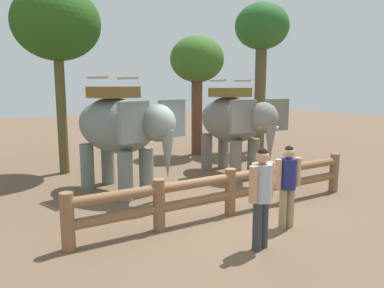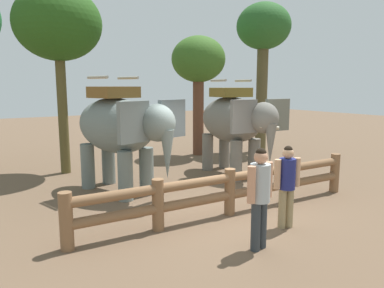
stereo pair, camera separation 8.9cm
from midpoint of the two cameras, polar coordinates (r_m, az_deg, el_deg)
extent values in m
plane|color=brown|center=(8.52, 5.81, -10.68)|extent=(60.00, 60.00, 0.00)
cylinder|color=brown|center=(6.88, -18.60, -11.33)|extent=(0.24, 0.24, 1.05)
cylinder|color=brown|center=(7.42, -4.96, -9.39)|extent=(0.24, 0.24, 1.05)
cylinder|color=brown|center=(8.30, 6.19, -7.40)|extent=(0.24, 0.24, 1.05)
cylinder|color=brown|center=(9.44, 14.86, -5.64)|extent=(0.24, 0.24, 1.05)
cylinder|color=brown|center=(10.74, 21.51, -4.19)|extent=(0.24, 0.24, 1.05)
cylinder|color=brown|center=(8.32, 6.18, -7.89)|extent=(7.08, 0.46, 0.20)
cylinder|color=brown|center=(8.21, 6.23, -5.22)|extent=(7.08, 0.46, 0.20)
cylinder|color=slate|center=(9.80, -6.82, -4.21)|extent=(0.38, 0.38, 1.26)
cylinder|color=slate|center=(9.37, -10.04, -4.90)|extent=(0.38, 0.38, 1.26)
cylinder|color=slate|center=(11.11, -12.62, -2.79)|extent=(0.38, 0.38, 1.26)
cylinder|color=slate|center=(10.74, -15.65, -3.32)|extent=(0.38, 0.38, 1.26)
ellipsoid|color=slate|center=(10.05, -11.65, 2.84)|extent=(1.96, 3.07, 1.47)
ellipsoid|color=slate|center=(8.73, -5.13, 3.31)|extent=(1.02, 1.12, 0.90)
cube|color=slate|center=(9.24, -2.84, 3.97)|extent=(0.85, 0.34, 0.95)
cube|color=slate|center=(8.42, -8.75, 3.38)|extent=(0.85, 0.34, 0.95)
cone|color=slate|center=(8.60, -3.56, -1.62)|extent=(0.34, 0.34, 1.16)
cube|color=brown|center=(9.99, -11.81, 7.89)|extent=(1.28, 1.19, 0.29)
cylinder|color=#A59E8C|center=(10.29, -9.68, 10.09)|extent=(0.29, 0.84, 0.07)
cylinder|color=#A59E8C|center=(9.72, -14.22, 10.01)|extent=(0.29, 0.84, 0.07)
cylinder|color=slate|center=(11.64, 9.83, -2.22)|extent=(0.37, 0.37, 1.24)
cylinder|color=slate|center=(11.23, 7.08, -2.56)|extent=(0.37, 0.37, 1.24)
cylinder|color=slate|center=(12.97, 5.24, -0.97)|extent=(0.37, 0.37, 1.24)
cylinder|color=slate|center=(12.61, 2.65, -1.23)|extent=(0.37, 0.37, 1.24)
ellipsoid|color=slate|center=(11.94, 6.19, 3.80)|extent=(1.45, 2.89, 1.45)
ellipsoid|color=slate|center=(10.61, 11.30, 4.01)|extent=(0.86, 0.99, 0.89)
cube|color=slate|center=(11.09, 13.34, 4.42)|extent=(0.84, 0.19, 0.93)
cube|color=slate|center=(10.32, 8.31, 4.25)|extent=(0.84, 0.19, 0.93)
cone|color=slate|center=(10.44, 12.32, -0.02)|extent=(0.33, 0.33, 1.14)
cone|color=beige|center=(10.56, 12.75, 2.55)|extent=(0.38, 0.13, 0.16)
cone|color=beige|center=(10.35, 11.38, 2.46)|extent=(0.38, 0.13, 0.16)
cube|color=brown|center=(11.89, 6.26, 7.98)|extent=(1.13, 1.01, 0.29)
cylinder|color=#A59E8C|center=(12.17, 8.16, 9.73)|extent=(0.14, 0.84, 0.07)
cylinder|color=#A59E8C|center=(11.63, 4.33, 9.83)|extent=(0.14, 0.84, 0.07)
cylinder|color=#9B885E|center=(7.86, 15.22, -9.53)|extent=(0.16, 0.16, 0.81)
cylinder|color=#9B885E|center=(7.76, 14.14, -9.73)|extent=(0.16, 0.16, 0.81)
cylinder|color=navy|center=(7.61, 14.90, -4.51)|extent=(0.39, 0.39, 0.62)
cylinder|color=tan|center=(7.75, 16.31, -4.22)|extent=(0.13, 0.13, 0.59)
cylinder|color=tan|center=(7.48, 13.45, -4.58)|extent=(0.13, 0.13, 0.59)
sphere|color=tan|center=(7.53, 15.03, -1.38)|extent=(0.22, 0.22, 0.22)
sphere|color=black|center=(7.52, 15.05, -0.91)|extent=(0.18, 0.18, 0.18)
cylinder|color=#2E363C|center=(6.80, 11.20, -12.08)|extent=(0.17, 0.17, 0.87)
cylinder|color=#2E363C|center=(6.65, 10.24, -12.54)|extent=(0.17, 0.17, 0.87)
cylinder|color=#ABB6BD|center=(6.49, 10.92, -5.96)|extent=(0.42, 0.42, 0.67)
cylinder|color=tan|center=(6.69, 12.16, -5.40)|extent=(0.14, 0.14, 0.63)
cylinder|color=tan|center=(6.28, 9.62, -6.26)|extent=(0.14, 0.14, 0.63)
sphere|color=tan|center=(6.39, 11.05, -2.02)|extent=(0.24, 0.24, 0.24)
sphere|color=black|center=(6.37, 11.06, -1.44)|extent=(0.19, 0.19, 0.19)
cylinder|color=brown|center=(15.28, 1.15, 4.53)|extent=(0.45, 0.45, 3.33)
ellipsoid|color=#376221|center=(15.27, 1.18, 13.05)|extent=(2.19, 2.19, 1.86)
cylinder|color=brown|center=(12.67, -19.24, 4.72)|extent=(0.31, 0.31, 4.05)
ellipsoid|color=#255217|center=(12.79, -19.91, 17.20)|extent=(2.72, 2.72, 2.31)
cylinder|color=brown|center=(16.42, 10.90, 7.13)|extent=(0.48, 0.48, 4.74)
ellipsoid|color=#275B24|center=(16.60, 11.23, 17.53)|extent=(2.30, 2.30, 1.95)
camera|label=1|loc=(0.04, -89.73, 0.04)|focal=34.34mm
camera|label=2|loc=(0.04, 90.27, -0.04)|focal=34.34mm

